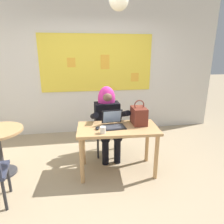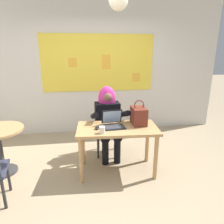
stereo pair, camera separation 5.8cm
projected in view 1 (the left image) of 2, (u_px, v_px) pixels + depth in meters
The scene contains 9 objects.
ground_plane at pixel (110, 174), 3.09m from camera, with size 24.00×24.00×0.00m, color tan.
wall_back_bulletin at pixel (97, 67), 4.39m from camera, with size 5.47×1.95×2.90m.
desk_main at pixel (118, 134), 2.99m from camera, with size 1.22×0.69×0.73m.
chair_at_desk at pixel (107, 127), 3.65m from camera, with size 0.46×0.46×0.88m.
person_costumed at pixel (108, 117), 3.46m from camera, with size 0.61×0.62×1.23m.
laptop at pixel (113, 123), 2.98m from camera, with size 0.33×0.32×0.23m.
computer_mouse at pixel (97, 128), 2.88m from camera, with size 0.06×0.10×0.03m, color black.
handbag at pixel (139, 116), 3.06m from camera, with size 0.20×0.30×0.38m.
coffee_mug at pixel (103, 130), 2.73m from camera, with size 0.08×0.08×0.10m, color silver.
Camera 1 is at (-0.41, -2.65, 1.80)m, focal length 32.29 mm.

